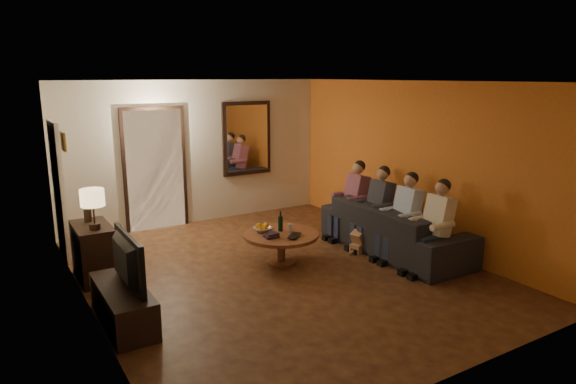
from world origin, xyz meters
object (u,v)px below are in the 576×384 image
person_a (435,230)px  person_b (404,220)px  coffee_table (281,248)px  dresser (94,252)px  tv (120,262)px  sofa (394,228)px  tv_stand (123,305)px  laptop (297,236)px  person_c (377,211)px  bowl (263,229)px  person_d (353,203)px  table_lamp (93,209)px  dog (364,233)px  wine_bottle (280,221)px

person_a → person_b: bearing=90.0°
person_b → coffee_table: size_ratio=1.09×
dresser → tv: (0.00, -1.50, 0.35)m
tv → person_b: person_b is taller
tv → sofa: (4.18, 0.23, -0.35)m
person_b → tv_stand: bearing=179.0°
coffee_table → laptop: size_ratio=3.33×
person_c → bowl: 1.87m
person_b → person_c: 0.60m
person_c → tv_stand: bearing=-172.7°
coffee_table → tv: bearing=-163.9°
person_d → coffee_table: size_ratio=1.09×
dresser → tv_stand: dresser is taller
person_b → person_d: same height
dresser → table_lamp: size_ratio=1.56×
bowl → tv: bearing=-157.7°
dresser → tv_stand: (0.00, -1.50, -0.16)m
table_lamp → person_b: size_ratio=0.45×
dresser → person_b: person_b is taller
dresser → tv: bearing=-90.0°
person_b → coffee_table: bearing=154.7°
tv_stand → person_a: (4.08, -0.67, 0.39)m
person_d → dog: size_ratio=2.14×
laptop → table_lamp: bearing=117.7°
person_d → wine_bottle: 1.63m
table_lamp → bowl: size_ratio=2.08×
person_b → bowl: person_b is taller
dresser → person_c: person_c is taller
tv → laptop: size_ratio=3.11×
sofa → person_c: person_c is taller
laptop → coffee_table: bearing=66.0°
person_c → bowl: person_c is taller
dog → tv_stand: bearing=172.3°
tv → wine_bottle: tv is taller
table_lamp → dog: 3.96m
person_b → person_d: bearing=90.0°
person_c → laptop: person_c is taller
person_d → wine_bottle: bearing=-168.6°
dresser → person_b: (4.08, -1.57, 0.23)m
tv → person_d: bearing=-74.6°
tv → person_c: size_ratio=0.85×
person_c → laptop: size_ratio=3.65×
dresser → table_lamp: 0.68m
table_lamp → person_c: size_ratio=0.45×
person_b → bowl: size_ratio=4.63×
person_d → coffee_table: person_d is taller
dog → dresser: bearing=150.2°
table_lamp → sofa: 4.36m
bowl → sofa: bearing=-19.9°
bowl → wine_bottle: bearing=-27.6°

